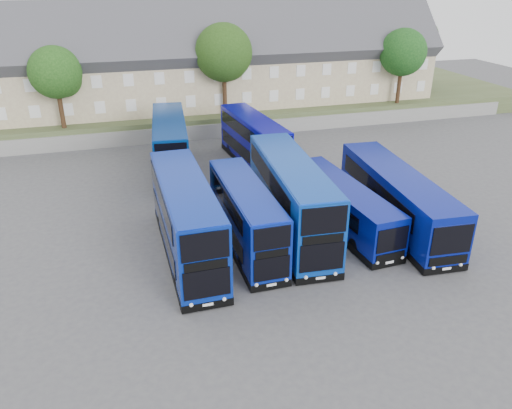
% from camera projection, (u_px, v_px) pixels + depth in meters
% --- Properties ---
extents(ground, '(120.00, 120.00, 0.00)m').
position_uv_depth(ground, '(286.00, 253.00, 30.61)').
color(ground, '#47474C').
rests_on(ground, ground).
extents(retaining_wall, '(70.00, 0.40, 1.50)m').
position_uv_depth(retaining_wall, '(210.00, 131.00, 51.16)').
color(retaining_wall, slate).
rests_on(retaining_wall, ground).
extents(earth_bank, '(80.00, 20.00, 2.00)m').
position_uv_depth(earth_bank, '(193.00, 106.00, 59.75)').
color(earth_bank, '#454E2C').
rests_on(earth_bank, ground).
extents(terrace_row, '(54.00, 10.40, 11.20)m').
position_uv_depth(terrace_row, '(197.00, 64.00, 53.89)').
color(terrace_row, tan).
rests_on(terrace_row, earth_bank).
extents(dd_front_left, '(2.85, 11.88, 4.71)m').
position_uv_depth(dd_front_left, '(186.00, 220.00, 29.55)').
color(dd_front_left, '#082393').
rests_on(dd_front_left, ground).
extents(dd_front_mid, '(2.46, 10.25, 4.06)m').
position_uv_depth(dd_front_mid, '(246.00, 218.00, 30.56)').
color(dd_front_mid, '#071D92').
rests_on(dd_front_mid, ground).
extents(dd_front_right, '(3.63, 12.49, 4.91)m').
position_uv_depth(dd_front_right, '(291.00, 199.00, 32.00)').
color(dd_front_right, '#08369F').
rests_on(dd_front_right, ground).
extents(dd_rear_left, '(3.82, 11.84, 4.63)m').
position_uv_depth(dd_rear_left, '(171.00, 147.00, 41.97)').
color(dd_rear_left, navy).
rests_on(dd_rear_left, ground).
extents(dd_rear_right, '(3.58, 11.01, 4.30)m').
position_uv_depth(dd_rear_right, '(254.00, 142.00, 43.56)').
color(dd_rear_right, '#080895').
rests_on(dd_rear_right, ground).
extents(coach_east_a, '(3.24, 11.32, 3.05)m').
position_uv_depth(coach_east_a, '(343.00, 207.00, 33.15)').
color(coach_east_a, navy).
rests_on(coach_east_a, ground).
extents(coach_east_b, '(3.73, 13.47, 3.64)m').
position_uv_depth(coach_east_b, '(396.00, 199.00, 33.57)').
color(coach_east_b, navy).
rests_on(coach_east_b, ground).
extents(tree_west, '(4.80, 4.80, 7.65)m').
position_uv_depth(tree_west, '(57.00, 74.00, 45.98)').
color(tree_west, '#382314').
rests_on(tree_west, earth_bank).
extents(tree_mid, '(5.76, 5.76, 9.18)m').
position_uv_depth(tree_mid, '(225.00, 55.00, 49.97)').
color(tree_mid, '#382314').
rests_on(tree_mid, earth_bank).
extents(tree_east, '(5.12, 5.12, 8.16)m').
position_uv_depth(tree_east, '(403.00, 54.00, 54.81)').
color(tree_east, '#382314').
rests_on(tree_east, earth_bank).
extents(tree_far, '(5.44, 5.44, 8.67)m').
position_uv_depth(tree_far, '(417.00, 41.00, 62.25)').
color(tree_far, '#382314').
rests_on(tree_far, earth_bank).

